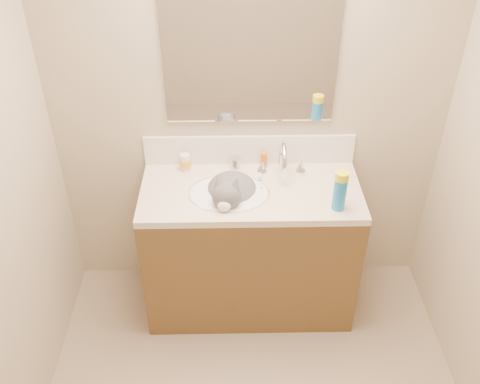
{
  "coord_description": "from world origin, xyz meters",
  "views": [
    {
      "loc": [
        -0.11,
        -1.37,
        2.56
      ],
      "look_at": [
        -0.06,
        0.92,
        0.88
      ],
      "focal_mm": 40.0,
      "sensor_mm": 36.0,
      "label": 1
    }
  ],
  "objects_px": {
    "silver_jar": "(235,163)",
    "basin": "(229,203)",
    "spray_can": "(340,194)",
    "vanity_cabinet": "(250,251)",
    "faucet": "(283,162)",
    "cat": "(231,195)",
    "pill_bottle": "(185,162)",
    "amber_bottle": "(264,160)"
  },
  "relations": [
    {
      "from": "silver_jar",
      "to": "basin",
      "type": "bearing_deg",
      "value": -98.91
    },
    {
      "from": "spray_can",
      "to": "vanity_cabinet",
      "type": "bearing_deg",
      "value": 158.65
    },
    {
      "from": "basin",
      "to": "silver_jar",
      "type": "xyz_separation_m",
      "value": [
        0.04,
        0.24,
        0.1
      ]
    },
    {
      "from": "vanity_cabinet",
      "to": "faucet",
      "type": "relative_size",
      "value": 4.29
    },
    {
      "from": "vanity_cabinet",
      "to": "basin",
      "type": "xyz_separation_m",
      "value": [
        -0.12,
        -0.03,
        0.38
      ]
    },
    {
      "from": "vanity_cabinet",
      "to": "spray_can",
      "type": "xyz_separation_m",
      "value": [
        0.44,
        -0.17,
        0.54
      ]
    },
    {
      "from": "basin",
      "to": "cat",
      "type": "distance_m",
      "value": 0.05
    },
    {
      "from": "basin",
      "to": "pill_bottle",
      "type": "distance_m",
      "value": 0.36
    },
    {
      "from": "pill_bottle",
      "to": "silver_jar",
      "type": "bearing_deg",
      "value": 2.46
    },
    {
      "from": "pill_bottle",
      "to": "spray_can",
      "type": "height_order",
      "value": "spray_can"
    },
    {
      "from": "faucet",
      "to": "silver_jar",
      "type": "distance_m",
      "value": 0.28
    },
    {
      "from": "vanity_cabinet",
      "to": "spray_can",
      "type": "distance_m",
      "value": 0.72
    },
    {
      "from": "basin",
      "to": "pill_bottle",
      "type": "bearing_deg",
      "value": 136.64
    },
    {
      "from": "vanity_cabinet",
      "to": "basin",
      "type": "bearing_deg",
      "value": -165.96
    },
    {
      "from": "spray_can",
      "to": "cat",
      "type": "bearing_deg",
      "value": 163.2
    },
    {
      "from": "basin",
      "to": "pill_bottle",
      "type": "xyz_separation_m",
      "value": [
        -0.25,
        0.23,
        0.12
      ]
    },
    {
      "from": "vanity_cabinet",
      "to": "cat",
      "type": "height_order",
      "value": "cat"
    },
    {
      "from": "basin",
      "to": "silver_jar",
      "type": "relative_size",
      "value": 6.82
    },
    {
      "from": "basin",
      "to": "cat",
      "type": "bearing_deg",
      "value": 59.87
    },
    {
      "from": "cat",
      "to": "pill_bottle",
      "type": "height_order",
      "value": "cat"
    },
    {
      "from": "vanity_cabinet",
      "to": "silver_jar",
      "type": "bearing_deg",
      "value": 110.93
    },
    {
      "from": "faucet",
      "to": "spray_can",
      "type": "relative_size",
      "value": 1.52
    },
    {
      "from": "cat",
      "to": "spray_can",
      "type": "bearing_deg",
      "value": -5.86
    },
    {
      "from": "amber_bottle",
      "to": "silver_jar",
      "type": "bearing_deg",
      "value": -178.23
    },
    {
      "from": "pill_bottle",
      "to": "spray_can",
      "type": "bearing_deg",
      "value": -24.88
    },
    {
      "from": "faucet",
      "to": "amber_bottle",
      "type": "distance_m",
      "value": 0.13
    },
    {
      "from": "faucet",
      "to": "pill_bottle",
      "type": "bearing_deg",
      "value": 173.25
    },
    {
      "from": "faucet",
      "to": "cat",
      "type": "bearing_deg",
      "value": -153.28
    },
    {
      "from": "faucet",
      "to": "amber_bottle",
      "type": "relative_size",
      "value": 2.89
    },
    {
      "from": "vanity_cabinet",
      "to": "cat",
      "type": "xyz_separation_m",
      "value": [
        -0.11,
        -0.01,
        0.42
      ]
    },
    {
      "from": "cat",
      "to": "faucet",
      "type": "bearing_deg",
      "value": 37.66
    },
    {
      "from": "vanity_cabinet",
      "to": "basin",
      "type": "distance_m",
      "value": 0.4
    },
    {
      "from": "vanity_cabinet",
      "to": "spray_can",
      "type": "height_order",
      "value": "spray_can"
    },
    {
      "from": "faucet",
      "to": "basin",
      "type": "bearing_deg",
      "value": -150.88
    },
    {
      "from": "cat",
      "to": "silver_jar",
      "type": "relative_size",
      "value": 6.59
    },
    {
      "from": "pill_bottle",
      "to": "amber_bottle",
      "type": "height_order",
      "value": "pill_bottle"
    },
    {
      "from": "amber_bottle",
      "to": "spray_can",
      "type": "height_order",
      "value": "spray_can"
    },
    {
      "from": "vanity_cabinet",
      "to": "pill_bottle",
      "type": "relative_size",
      "value": 12.06
    },
    {
      "from": "amber_bottle",
      "to": "spray_can",
      "type": "relative_size",
      "value": 0.52
    },
    {
      "from": "basin",
      "to": "vanity_cabinet",
      "type": "bearing_deg",
      "value": 14.04
    },
    {
      "from": "pill_bottle",
      "to": "silver_jar",
      "type": "height_order",
      "value": "pill_bottle"
    },
    {
      "from": "cat",
      "to": "spray_can",
      "type": "xyz_separation_m",
      "value": [
        0.55,
        -0.17,
        0.12
      ]
    }
  ]
}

